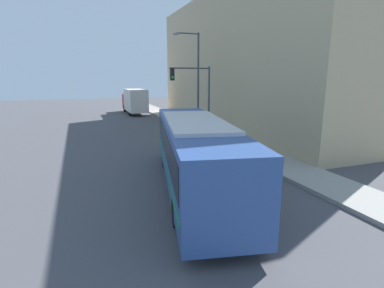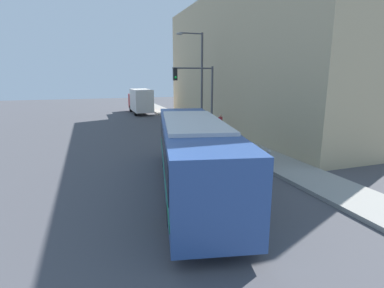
% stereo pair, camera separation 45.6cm
% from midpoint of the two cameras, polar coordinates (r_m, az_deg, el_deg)
% --- Properties ---
extents(ground_plane, '(120.00, 120.00, 0.00)m').
position_cam_midpoint_polar(ground_plane, '(12.53, 2.25, -9.94)').
color(ground_plane, '#47474C').
extents(sidewalk, '(2.56, 70.00, 0.18)m').
position_cam_midpoint_polar(sidewalk, '(32.69, -1.04, 4.40)').
color(sidewalk, gray).
rests_on(sidewalk, ground_plane).
extents(building_facade, '(6.00, 27.89, 12.25)m').
position_cam_midpoint_polar(building_facade, '(29.44, 10.35, 15.06)').
color(building_facade, tan).
rests_on(building_facade, ground_plane).
extents(city_bus, '(4.83, 11.62, 3.09)m').
position_cam_midpoint_polar(city_bus, '(12.67, 1.19, -1.15)').
color(city_bus, '#2D4C8C').
rests_on(city_bus, ground_plane).
extents(delivery_truck, '(2.22, 7.58, 3.22)m').
position_cam_midpoint_polar(delivery_truck, '(40.45, -9.52, 8.19)').
color(delivery_truck, silver).
rests_on(delivery_truck, ground_plane).
extents(fire_hydrant, '(0.22, 0.30, 0.75)m').
position_cam_midpoint_polar(fire_hydrant, '(16.93, 15.14, -2.34)').
color(fire_hydrant, '#999999').
rests_on(fire_hydrant, sidewalk).
extents(traffic_light_pole, '(3.28, 0.35, 5.41)m').
position_cam_midpoint_polar(traffic_light_pole, '(23.44, 1.89, 10.43)').
color(traffic_light_pole, '#47474C').
rests_on(traffic_light_pole, sidewalk).
extents(parking_meter, '(0.14, 0.14, 1.29)m').
position_cam_midpoint_polar(parking_meter, '(21.96, 6.39, 2.76)').
color(parking_meter, '#47474C').
rests_on(parking_meter, sidewalk).
extents(street_lamp, '(2.34, 0.28, 8.20)m').
position_cam_midpoint_polar(street_lamp, '(26.12, 1.87, 13.00)').
color(street_lamp, '#47474C').
rests_on(street_lamp, sidewalk).
extents(pedestrian_near_corner, '(0.34, 0.34, 1.67)m').
position_cam_midpoint_polar(pedestrian_near_corner, '(24.47, 5.94, 3.73)').
color(pedestrian_near_corner, '#47382D').
rests_on(pedestrian_near_corner, sidewalk).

